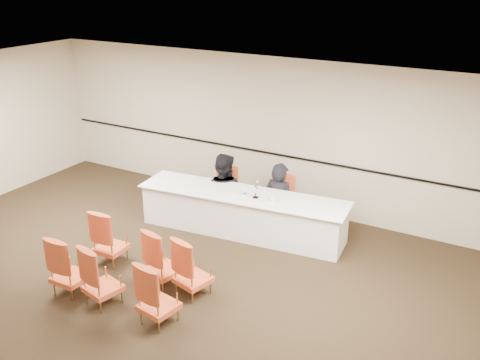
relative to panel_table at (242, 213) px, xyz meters
name	(u,v)px	position (x,y,z in m)	size (l,w,h in m)	color
floor	(137,296)	(-0.35, -2.57, -0.39)	(10.00, 10.00, 0.00)	black
ceiling	(120,98)	(-0.35, -2.57, 2.61)	(10.00, 10.00, 0.00)	white
wall_back	(262,132)	(-0.35, 1.43, 1.11)	(10.00, 0.04, 3.00)	beige
wall_rail	(261,151)	(-0.35, 1.39, 0.71)	(9.80, 0.04, 0.03)	black
panel_table	(242,213)	(0.00, 0.00, 0.00)	(3.85, 0.89, 0.77)	white
panelist_main	(279,206)	(0.44, 0.62, -0.01)	(0.63, 0.41, 1.73)	black
panelist_main_chair	(279,201)	(0.44, 0.62, 0.09)	(0.50, 0.50, 0.95)	#CE4D25
panelist_second	(223,197)	(-0.71, 0.50, -0.02)	(0.86, 0.67, 1.78)	black
panelist_second_chair	(223,192)	(-0.71, 0.50, 0.09)	(0.50, 0.50, 0.95)	#CE4D25
papers	(269,200)	(0.54, -0.01, 0.39)	(0.30, 0.22, 0.00)	white
microphone	(256,191)	(0.29, -0.05, 0.53)	(0.10, 0.20, 0.28)	black
water_bottle	(245,191)	(0.09, -0.07, 0.49)	(0.06, 0.06, 0.21)	teal
drinking_glass	(244,192)	(0.06, -0.02, 0.44)	(0.06, 0.06, 0.10)	silver
coffee_cup	(273,199)	(0.64, -0.07, 0.45)	(0.08, 0.08, 0.13)	white
aud_chair_front_left	(110,236)	(-1.37, -1.98, 0.09)	(0.50, 0.50, 0.95)	#CE4D25
aud_chair_front_mid	(163,257)	(-0.19, -2.11, 0.09)	(0.50, 0.50, 0.95)	#CE4D25
aud_chair_front_right	(193,266)	(0.35, -2.10, 0.09)	(0.50, 0.50, 0.95)	#CE4D25
aud_chair_back_left	(69,264)	(-1.28, -2.95, 0.09)	(0.50, 0.50, 0.95)	#CE4D25
aud_chair_back_mid	(102,275)	(-0.66, -2.93, 0.09)	(0.50, 0.50, 0.95)	#CE4D25
aud_chair_back_right	(158,292)	(0.32, -2.89, 0.09)	(0.50, 0.50, 0.95)	#CE4D25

